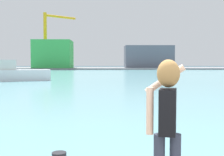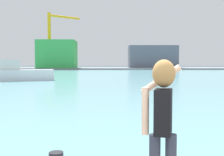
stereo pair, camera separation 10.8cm
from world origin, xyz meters
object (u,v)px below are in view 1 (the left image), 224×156
Objects in this scene: person_photographer at (167,114)px; port_crane at (49,34)px; warehouse_left at (53,54)px; warehouse_right at (148,57)px; boat_moored at (11,73)px.

person_photographer is 90.29m from port_crane.
warehouse_right is (28.90, 3.17, -0.69)m from warehouse_left.
port_crane is (-17.49, 88.13, 8.84)m from person_photographer.
warehouse_right is (12.86, 89.98, 2.16)m from person_photographer.
boat_moored is 54.44m from warehouse_left.
boat_moored is 0.61× the size of warehouse_right.
boat_moored is 56.59m from port_crane.
boat_moored is at bearing -85.74° from warehouse_left.
warehouse_left is 0.74× the size of warehouse_right.
port_crane is at bearing 77.94° from boat_moored.
person_photographer is 34.78m from boat_moored.
boat_moored is 0.55× the size of port_crane.
port_crane is (-5.49, 55.50, 9.59)m from boat_moored.
person_photographer is 88.32m from warehouse_left.
port_crane reaches higher than warehouse_right.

